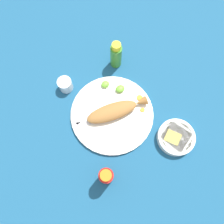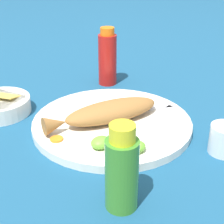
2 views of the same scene
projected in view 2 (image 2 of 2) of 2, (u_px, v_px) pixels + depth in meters
ground_plane at (112, 127)px, 0.80m from camera, size 4.00×4.00×0.00m
main_plate at (112, 123)px, 0.79m from camera, size 0.36×0.36×0.02m
fried_fish at (107, 112)px, 0.77m from camera, size 0.28×0.12×0.04m
fork_near at (144, 109)px, 0.83m from camera, size 0.18×0.08×0.00m
fork_far at (153, 118)px, 0.79m from camera, size 0.18×0.05×0.00m
carrot_slice_near at (53, 126)px, 0.76m from camera, size 0.02×0.02×0.00m
carrot_slice_mid at (57, 140)px, 0.71m from camera, size 0.03×0.03×0.00m
lime_wedge_main at (101, 142)px, 0.68m from camera, size 0.04×0.04×0.02m
lime_wedge_side at (137, 147)px, 0.67m from camera, size 0.04×0.03×0.02m
hot_sauce_bottle_red at (107, 58)px, 1.00m from camera, size 0.05×0.05×0.17m
hot_sauce_bottle_green at (122, 170)px, 0.53m from camera, size 0.05×0.05×0.15m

